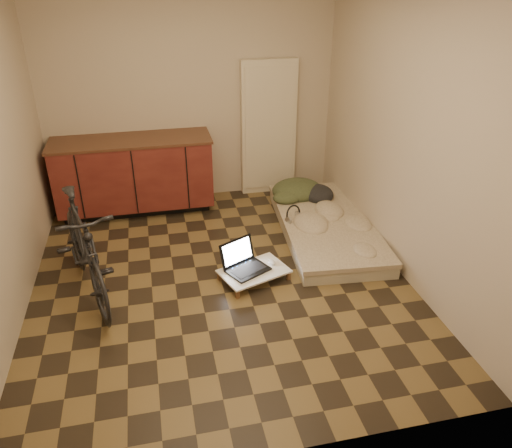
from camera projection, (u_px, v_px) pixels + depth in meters
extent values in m
cube|color=brown|center=(220.00, 278.00, 4.84)|extent=(3.50, 4.00, 0.00)
cube|color=#C7B399|center=(191.00, 96.00, 5.95)|extent=(3.50, 0.00, 2.60)
cube|color=#C7B399|center=(274.00, 283.00, 2.51)|extent=(3.50, 0.00, 2.60)
cube|color=#C7B399|center=(404.00, 137.00, 4.57)|extent=(0.00, 4.00, 2.60)
cube|color=black|center=(138.00, 205.00, 6.17)|extent=(1.70, 0.48, 0.10)
cube|color=#531A17|center=(134.00, 173.00, 5.93)|extent=(1.80, 0.60, 0.78)
cube|color=#502E1D|center=(130.00, 140.00, 5.74)|extent=(1.84, 0.62, 0.03)
cube|color=beige|center=(269.00, 128.00, 6.30)|extent=(0.70, 0.10, 1.70)
imported|color=black|center=(83.00, 244.00, 4.39)|extent=(0.91, 1.69, 1.05)
cube|color=#B8AE93|center=(325.00, 228.00, 5.61)|extent=(1.11, 2.07, 0.13)
cube|color=beige|center=(326.00, 221.00, 5.57)|extent=(1.14, 2.09, 0.05)
cube|color=brown|center=(237.00, 294.00, 4.54)|extent=(0.04, 0.04, 0.09)
cube|color=brown|center=(219.00, 276.00, 4.80)|extent=(0.04, 0.04, 0.09)
cube|color=brown|center=(288.00, 275.00, 4.81)|extent=(0.04, 0.04, 0.09)
cube|color=brown|center=(269.00, 259.00, 5.06)|extent=(0.04, 0.04, 0.09)
cube|color=white|center=(254.00, 271.00, 4.78)|extent=(0.73, 0.59, 0.02)
cube|color=black|center=(248.00, 270.00, 4.76)|extent=(0.46, 0.41, 0.02)
cube|color=black|center=(237.00, 251.00, 4.82)|extent=(0.37, 0.24, 0.24)
cube|color=white|center=(237.00, 251.00, 4.82)|extent=(0.31, 0.20, 0.20)
ellipsoid|color=silver|center=(272.00, 262.00, 4.87)|extent=(0.09, 0.12, 0.04)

